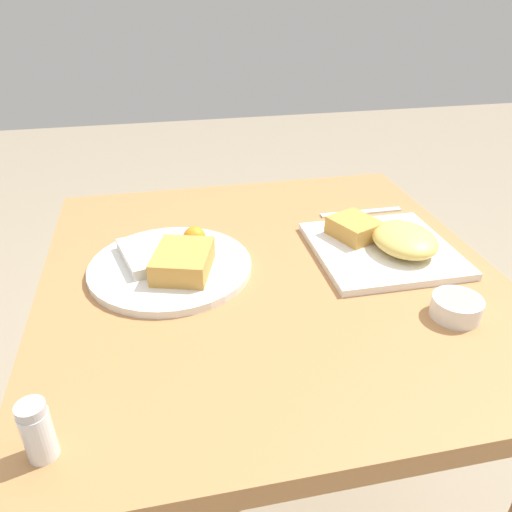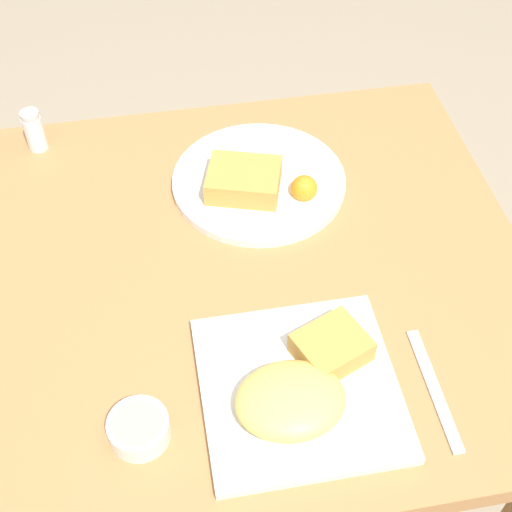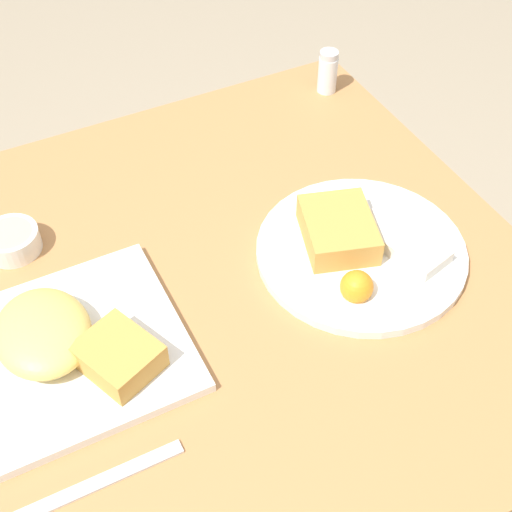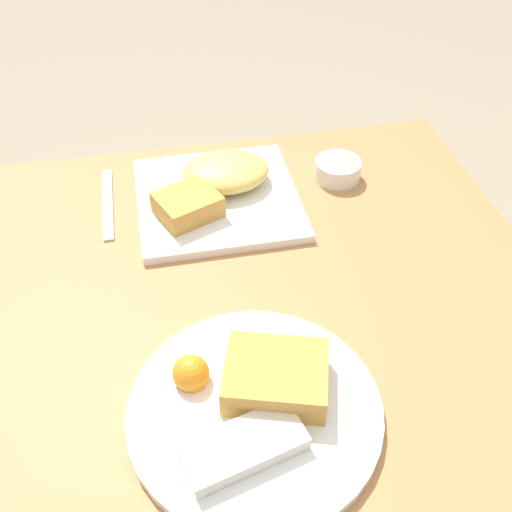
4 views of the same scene
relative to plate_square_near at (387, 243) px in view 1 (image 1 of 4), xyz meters
The scene contains 6 objects.
dining_table 0.27m from the plate_square_near, 94.64° to the left, with size 0.84×0.81×0.77m.
plate_square_near is the anchor object (origin of this frame).
plate_oval_far 0.41m from the plate_square_near, 87.59° to the left, with size 0.29×0.29×0.05m.
sauce_ramekin 0.21m from the plate_square_near, behind, with size 0.08×0.08×0.03m.
salt_shaker 0.67m from the plate_square_near, 121.46° to the left, with size 0.03×0.03×0.08m.
butter_knife 0.18m from the plate_square_near, ahead, with size 0.02×0.19×0.00m.
Camera 1 is at (-0.75, 0.18, 1.25)m, focal length 35.00 mm.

